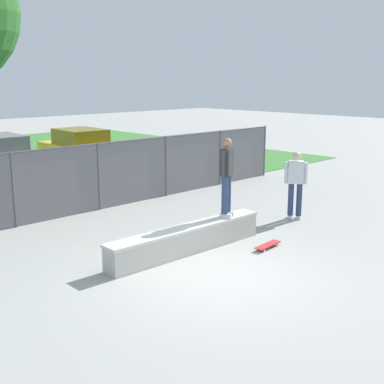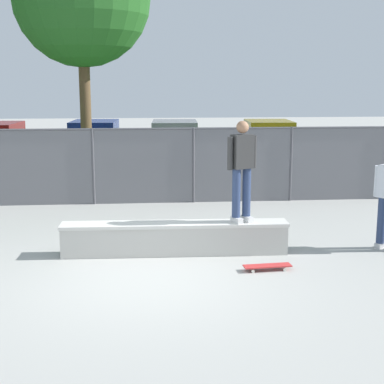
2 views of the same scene
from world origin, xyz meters
name	(u,v)px [view 1 (image 1 of 2)]	position (x,y,z in m)	size (l,w,h in m)	color
ground_plane	(216,276)	(0.00, 0.00, 0.00)	(80.00, 80.00, 0.00)	#9E9E99
concrete_ledge	(187,239)	(0.53, 1.35, 0.29)	(4.10, 0.59, 0.58)	#B7B5AD
skateboarder	(227,174)	(1.73, 1.31, 1.59)	(0.56, 0.39, 1.82)	beige
skateboard	(268,245)	(2.01, 0.30, 0.07)	(0.81, 0.27, 0.09)	red
chainlink_fence	(59,180)	(0.00, 5.78, 1.04)	(17.86, 0.07, 1.93)	#4C4C51
car_yellow	(80,148)	(4.61, 12.13, 0.84)	(2.20, 4.29, 1.66)	gold
bystander	(296,182)	(4.46, 1.29, 1.01)	(0.43, 0.50, 1.82)	beige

